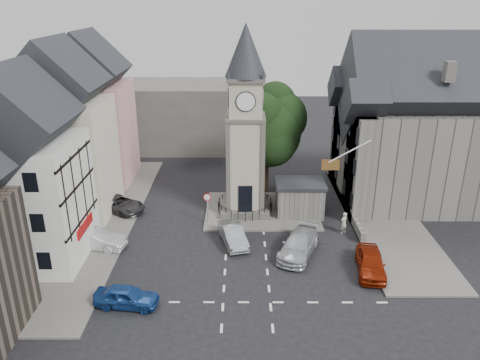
{
  "coord_description": "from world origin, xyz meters",
  "views": [
    {
      "loc": [
        -0.35,
        -30.25,
        18.15
      ],
      "look_at": [
        -0.45,
        5.0,
        4.22
      ],
      "focal_mm": 35.0,
      "sensor_mm": 36.0,
      "label": 1
    }
  ],
  "objects_px": {
    "stone_shelter": "(300,198)",
    "pedestrian": "(344,223)",
    "clock_tower": "(245,124)",
    "car_east_red": "(371,262)",
    "car_west_blue": "(127,297)"
  },
  "relations": [
    {
      "from": "stone_shelter",
      "to": "pedestrian",
      "type": "bearing_deg",
      "value": -48.76
    },
    {
      "from": "clock_tower",
      "to": "car_east_red",
      "type": "distance_m",
      "value": 15.12
    },
    {
      "from": "stone_shelter",
      "to": "pedestrian",
      "type": "relative_size",
      "value": 2.31
    },
    {
      "from": "car_east_red",
      "to": "pedestrian",
      "type": "xyz_separation_m",
      "value": [
        -0.71,
        5.81,
        0.14
      ]
    },
    {
      "from": "stone_shelter",
      "to": "pedestrian",
      "type": "distance_m",
      "value": 4.89
    },
    {
      "from": "clock_tower",
      "to": "stone_shelter",
      "type": "height_order",
      "value": "clock_tower"
    },
    {
      "from": "car_west_blue",
      "to": "car_east_red",
      "type": "xyz_separation_m",
      "value": [
        16.21,
        3.9,
        0.1
      ]
    },
    {
      "from": "stone_shelter",
      "to": "pedestrian",
      "type": "height_order",
      "value": "stone_shelter"
    },
    {
      "from": "car_west_blue",
      "to": "pedestrian",
      "type": "distance_m",
      "value": 18.29
    },
    {
      "from": "clock_tower",
      "to": "car_west_blue",
      "type": "relative_size",
      "value": 4.03
    },
    {
      "from": "stone_shelter",
      "to": "clock_tower",
      "type": "bearing_deg",
      "value": 174.16
    },
    {
      "from": "stone_shelter",
      "to": "pedestrian",
      "type": "xyz_separation_m",
      "value": [
        3.2,
        -3.65,
        -0.62
      ]
    },
    {
      "from": "car_west_blue",
      "to": "clock_tower",
      "type": "bearing_deg",
      "value": -21.5
    },
    {
      "from": "car_west_blue",
      "to": "car_east_red",
      "type": "height_order",
      "value": "car_east_red"
    },
    {
      "from": "car_west_blue",
      "to": "pedestrian",
      "type": "xyz_separation_m",
      "value": [
        15.5,
        9.71,
        0.24
      ]
    }
  ]
}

